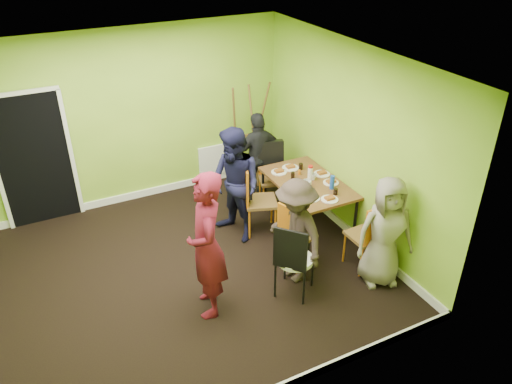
{
  "coord_description": "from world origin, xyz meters",
  "views": [
    {
      "loc": [
        -1.54,
        -5.14,
        4.29
      ],
      "look_at": [
        1.04,
        0.0,
        0.97
      ],
      "focal_mm": 35.0,
      "sensor_mm": 36.0,
      "label": 1
    }
  ],
  "objects_px": {
    "chair_bentwood": "(293,257)",
    "person_back_end": "(258,157)",
    "person_standing": "(207,246)",
    "person_left_far": "(235,186)",
    "dining_table": "(308,185)",
    "easel": "(249,133)",
    "orange_bottle": "(299,172)",
    "person_front_end": "(385,232)",
    "chair_left_near": "(294,232)",
    "person_left_near": "(295,231)",
    "chair_back_end": "(271,160)",
    "chair_front_end": "(370,233)",
    "thermos": "(310,174)",
    "blue_bottle": "(332,182)",
    "chair_left_far": "(255,196)"
  },
  "relations": [
    {
      "from": "chair_left_near",
      "to": "person_standing",
      "type": "bearing_deg",
      "value": -95.76
    },
    {
      "from": "chair_bentwood",
      "to": "person_back_end",
      "type": "height_order",
      "value": "person_back_end"
    },
    {
      "from": "person_left_near",
      "to": "person_left_far",
      "type": "bearing_deg",
      "value": -174.25
    },
    {
      "from": "orange_bottle",
      "to": "person_left_near",
      "type": "xyz_separation_m",
      "value": [
        -0.8,
        -1.25,
        -0.07
      ]
    },
    {
      "from": "chair_bentwood",
      "to": "person_front_end",
      "type": "relative_size",
      "value": 0.7
    },
    {
      "from": "chair_left_far",
      "to": "orange_bottle",
      "type": "xyz_separation_m",
      "value": [
        0.78,
        0.06,
        0.17
      ]
    },
    {
      "from": "blue_bottle",
      "to": "person_back_end",
      "type": "xyz_separation_m",
      "value": [
        -0.46,
        1.41,
        -0.11
      ]
    },
    {
      "from": "easel",
      "to": "chair_front_end",
      "type": "bearing_deg",
      "value": -84.8
    },
    {
      "from": "easel",
      "to": "person_front_end",
      "type": "height_order",
      "value": "easel"
    },
    {
      "from": "orange_bottle",
      "to": "person_front_end",
      "type": "distance_m",
      "value": 1.81
    },
    {
      "from": "dining_table",
      "to": "easel",
      "type": "relative_size",
      "value": 0.85
    },
    {
      "from": "chair_bentwood",
      "to": "easel",
      "type": "distance_m",
      "value": 3.19
    },
    {
      "from": "chair_left_far",
      "to": "thermos",
      "type": "bearing_deg",
      "value": 98.67
    },
    {
      "from": "chair_left_near",
      "to": "person_standing",
      "type": "xyz_separation_m",
      "value": [
        -1.32,
        -0.26,
        0.38
      ]
    },
    {
      "from": "dining_table",
      "to": "person_left_far",
      "type": "bearing_deg",
      "value": 169.73
    },
    {
      "from": "dining_table",
      "to": "chair_left_near",
      "type": "bearing_deg",
      "value": -131.57
    },
    {
      "from": "chair_back_end",
      "to": "chair_front_end",
      "type": "xyz_separation_m",
      "value": [
        0.3,
        -2.21,
        -0.15
      ]
    },
    {
      "from": "dining_table",
      "to": "person_standing",
      "type": "distance_m",
      "value": 2.28
    },
    {
      "from": "dining_table",
      "to": "chair_back_end",
      "type": "bearing_deg",
      "value": 98.49
    },
    {
      "from": "blue_bottle",
      "to": "person_standing",
      "type": "bearing_deg",
      "value": -161.95
    },
    {
      "from": "person_standing",
      "to": "person_back_end",
      "type": "xyz_separation_m",
      "value": [
        1.74,
        2.13,
        -0.17
      ]
    },
    {
      "from": "dining_table",
      "to": "person_front_end",
      "type": "distance_m",
      "value": 1.56
    },
    {
      "from": "orange_bottle",
      "to": "person_left_far",
      "type": "relative_size",
      "value": 0.04
    },
    {
      "from": "person_standing",
      "to": "person_left_far",
      "type": "xyz_separation_m",
      "value": [
        0.92,
        1.25,
        -0.07
      ]
    },
    {
      "from": "chair_back_end",
      "to": "easel",
      "type": "bearing_deg",
      "value": -74.21
    },
    {
      "from": "chair_left_near",
      "to": "thermos",
      "type": "bearing_deg",
      "value": 120.46
    },
    {
      "from": "chair_bentwood",
      "to": "person_left_near",
      "type": "distance_m",
      "value": 0.39
    },
    {
      "from": "chair_left_far",
      "to": "chair_front_end",
      "type": "bearing_deg",
      "value": 52.42
    },
    {
      "from": "chair_front_end",
      "to": "orange_bottle",
      "type": "height_order",
      "value": "chair_front_end"
    },
    {
      "from": "orange_bottle",
      "to": "person_left_far",
      "type": "distance_m",
      "value": 1.09
    },
    {
      "from": "chair_front_end",
      "to": "thermos",
      "type": "distance_m",
      "value": 1.35
    },
    {
      "from": "person_back_end",
      "to": "person_front_end",
      "type": "bearing_deg",
      "value": 97.99
    },
    {
      "from": "chair_left_far",
      "to": "blue_bottle",
      "type": "relative_size",
      "value": 5.32
    },
    {
      "from": "thermos",
      "to": "person_back_end",
      "type": "height_order",
      "value": "person_back_end"
    },
    {
      "from": "blue_bottle",
      "to": "person_left_far",
      "type": "relative_size",
      "value": 0.12
    },
    {
      "from": "chair_left_near",
      "to": "dining_table",
      "type": "bearing_deg",
      "value": 121.34
    },
    {
      "from": "orange_bottle",
      "to": "person_left_far",
      "type": "bearing_deg",
      "value": -177.16
    },
    {
      "from": "chair_bentwood",
      "to": "orange_bottle",
      "type": "relative_size",
      "value": 13.98
    },
    {
      "from": "chair_front_end",
      "to": "person_standing",
      "type": "xyz_separation_m",
      "value": [
        -2.18,
        0.24,
        0.34
      ]
    },
    {
      "from": "easel",
      "to": "person_left_near",
      "type": "distance_m",
      "value": 2.84
    },
    {
      "from": "chair_left_near",
      "to": "chair_front_end",
      "type": "xyz_separation_m",
      "value": [
        0.86,
        -0.5,
        0.04
      ]
    },
    {
      "from": "person_back_end",
      "to": "orange_bottle",
      "type": "bearing_deg",
      "value": 106.62
    },
    {
      "from": "chair_left_near",
      "to": "chair_front_end",
      "type": "bearing_deg",
      "value": 42.59
    },
    {
      "from": "blue_bottle",
      "to": "person_standing",
      "type": "distance_m",
      "value": 2.32
    },
    {
      "from": "chair_left_near",
      "to": "person_back_end",
      "type": "xyz_separation_m",
      "value": [
        0.43,
        1.87,
        0.2
      ]
    },
    {
      "from": "orange_bottle",
      "to": "person_standing",
      "type": "distance_m",
      "value": 2.4
    },
    {
      "from": "chair_back_end",
      "to": "person_back_end",
      "type": "bearing_deg",
      "value": -33.53
    },
    {
      "from": "person_standing",
      "to": "person_left_far",
      "type": "relative_size",
      "value": 1.08
    },
    {
      "from": "chair_bentwood",
      "to": "person_standing",
      "type": "height_order",
      "value": "person_standing"
    },
    {
      "from": "chair_left_far",
      "to": "thermos",
      "type": "xyz_separation_m",
      "value": [
        0.83,
        -0.17,
        0.24
      ]
    }
  ]
}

